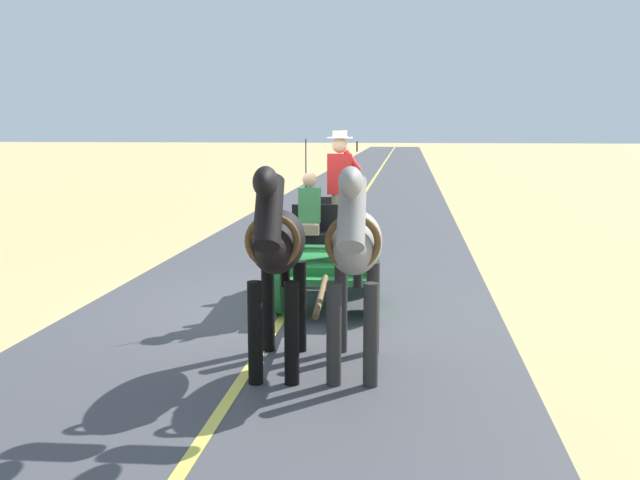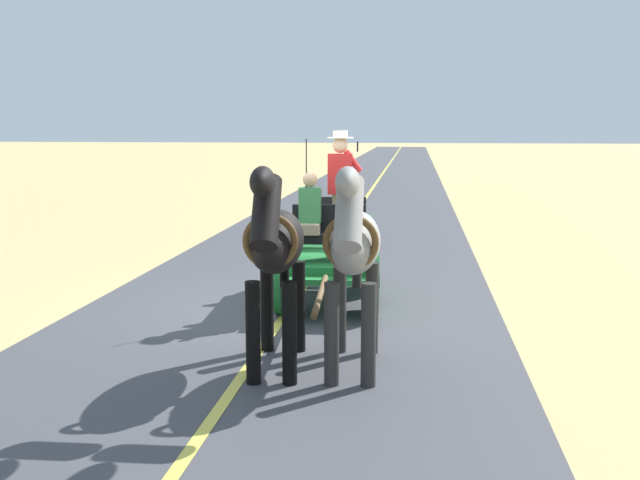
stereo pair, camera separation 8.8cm
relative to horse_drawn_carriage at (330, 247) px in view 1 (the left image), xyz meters
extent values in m
plane|color=tan|center=(0.54, 0.35, -0.82)|extent=(200.00, 200.00, 0.00)
cube|color=#424247|center=(0.54, 0.35, -0.81)|extent=(5.88, 160.00, 0.01)
cube|color=#DBCC4C|center=(0.54, 0.35, -0.81)|extent=(0.12, 160.00, 0.00)
cube|color=#1E7233|center=(0.01, -0.08, -0.16)|extent=(1.33, 2.27, 0.12)
cube|color=#1E7233|center=(-0.56, -0.12, 0.12)|extent=(0.19, 2.09, 0.44)
cube|color=#1E7233|center=(0.58, -0.05, 0.12)|extent=(0.19, 2.09, 0.44)
cube|color=#1E7233|center=(-0.07, 1.13, -0.26)|extent=(1.09, 0.30, 0.08)
cube|color=#1E7233|center=(0.08, -1.28, -0.34)|extent=(0.73, 0.24, 0.06)
cube|color=black|center=(-0.03, 0.52, 0.22)|extent=(1.04, 0.42, 0.14)
cube|color=black|center=(-0.02, 0.34, 0.44)|extent=(1.02, 0.14, 0.44)
cube|color=black|center=(0.04, -0.58, 0.22)|extent=(1.04, 0.42, 0.14)
cube|color=black|center=(0.05, -0.76, 0.44)|extent=(1.02, 0.14, 0.44)
cylinder|color=#1E7233|center=(-0.69, 0.65, -0.34)|extent=(0.16, 0.96, 0.96)
cylinder|color=black|center=(-0.69, 0.65, -0.34)|extent=(0.13, 0.22, 0.21)
cylinder|color=#1E7233|center=(0.61, 0.72, -0.34)|extent=(0.16, 0.96, 0.96)
cylinder|color=black|center=(0.61, 0.72, -0.34)|extent=(0.13, 0.22, 0.21)
cylinder|color=#1E7233|center=(-0.59, -0.89, -0.34)|extent=(0.16, 0.96, 0.96)
cylinder|color=black|center=(-0.59, -0.89, -0.34)|extent=(0.13, 0.22, 0.21)
cylinder|color=#1E7233|center=(0.70, -0.81, -0.34)|extent=(0.16, 0.96, 0.96)
cylinder|color=black|center=(0.70, -0.81, -0.34)|extent=(0.13, 0.22, 0.21)
cylinder|color=brown|center=(-0.12, 2.11, -0.21)|extent=(0.19, 2.00, 0.07)
cylinder|color=black|center=(0.27, 0.54, 0.92)|extent=(0.02, 0.02, 1.30)
cylinder|color=#998466|center=(-0.16, 0.24, 0.35)|extent=(0.22, 0.22, 0.90)
cube|color=red|center=(-0.16, 0.24, 1.08)|extent=(0.35, 0.24, 0.56)
sphere|color=beige|center=(-0.16, 0.24, 1.48)|extent=(0.22, 0.22, 0.22)
cylinder|color=beige|center=(-0.16, 0.24, 1.58)|extent=(0.36, 0.36, 0.01)
cylinder|color=beige|center=(-0.16, 0.24, 1.63)|extent=(0.20, 0.20, 0.10)
cylinder|color=red|center=(-0.34, 0.27, 1.26)|extent=(0.26, 0.10, 0.32)
cube|color=black|center=(-0.40, 0.28, 1.46)|extent=(0.02, 0.07, 0.14)
cube|color=#998466|center=(0.21, 0.66, 0.36)|extent=(0.30, 0.34, 0.14)
cube|color=#387F47|center=(0.22, 0.54, 0.67)|extent=(0.31, 0.22, 0.48)
sphere|color=tan|center=(0.22, 0.54, 1.02)|extent=(0.20, 0.20, 0.20)
ellipsoid|color=gray|center=(-0.58, 2.89, 0.55)|extent=(0.60, 1.58, 0.64)
cylinder|color=#272726|center=(-0.77, 3.43, -0.29)|extent=(0.15, 0.15, 1.05)
cylinder|color=#272726|center=(-0.41, 3.44, -0.29)|extent=(0.15, 0.15, 1.05)
cylinder|color=#272726|center=(-0.74, 2.34, -0.29)|extent=(0.15, 0.15, 1.05)
cylinder|color=#272726|center=(-0.38, 2.35, -0.29)|extent=(0.15, 0.15, 1.05)
cylinder|color=gray|center=(-0.60, 3.73, 0.95)|extent=(0.28, 0.66, 0.73)
ellipsoid|color=gray|center=(-0.61, 3.95, 1.26)|extent=(0.24, 0.55, 0.28)
cube|color=#272726|center=(-0.60, 3.71, 0.99)|extent=(0.07, 0.50, 0.56)
cylinder|color=#272726|center=(-0.55, 2.15, 0.25)|extent=(0.11, 0.11, 0.70)
torus|color=brown|center=(-0.59, 3.43, 0.63)|extent=(0.55, 0.09, 0.55)
ellipsoid|color=black|center=(0.23, 2.94, 0.55)|extent=(0.67, 1.60, 0.64)
cylinder|color=black|center=(0.01, 3.47, -0.29)|extent=(0.15, 0.15, 1.05)
cylinder|color=black|center=(0.37, 3.49, -0.29)|extent=(0.15, 0.15, 1.05)
cylinder|color=black|center=(0.09, 2.38, -0.29)|extent=(0.15, 0.15, 1.05)
cylinder|color=black|center=(0.45, 2.40, -0.29)|extent=(0.15, 0.15, 1.05)
cylinder|color=black|center=(0.17, 3.78, 0.95)|extent=(0.31, 0.67, 0.73)
ellipsoid|color=black|center=(0.15, 4.00, 1.26)|extent=(0.26, 0.55, 0.28)
cube|color=black|center=(0.17, 3.76, 0.99)|extent=(0.10, 0.51, 0.56)
cylinder|color=black|center=(0.28, 2.20, 0.25)|extent=(0.11, 0.11, 0.70)
torus|color=brown|center=(0.19, 3.48, 0.63)|extent=(0.55, 0.11, 0.55)
camera|label=1|loc=(-1.11, 10.39, 1.75)|focal=40.98mm
camera|label=2|loc=(-1.20, 10.38, 1.75)|focal=40.98mm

